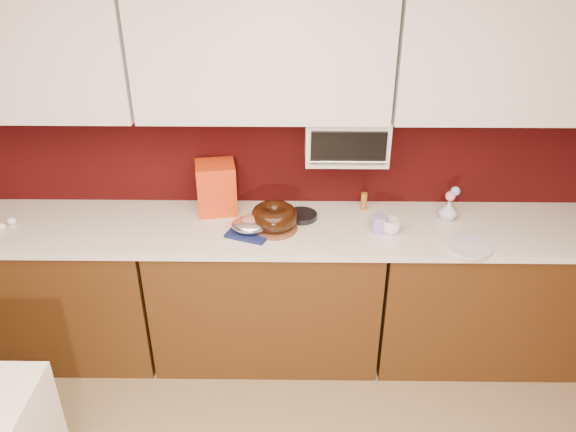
# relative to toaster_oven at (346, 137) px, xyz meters

# --- Properties ---
(wall_back) EXTENTS (4.00, 0.02, 2.50)m
(wall_back) POSITION_rel_toaster_oven_xyz_m (-0.45, 0.15, -0.12)
(wall_back) COLOR #330707
(wall_back) RESTS_ON floor
(base_cabinet_left) EXTENTS (1.31, 0.58, 0.86)m
(base_cabinet_left) POSITION_rel_toaster_oven_xyz_m (-1.78, -0.17, -0.95)
(base_cabinet_left) COLOR #49290E
(base_cabinet_left) RESTS_ON floor
(base_cabinet_center) EXTENTS (1.31, 0.58, 0.86)m
(base_cabinet_center) POSITION_rel_toaster_oven_xyz_m (-0.45, -0.17, -0.95)
(base_cabinet_center) COLOR #49290E
(base_cabinet_center) RESTS_ON floor
(base_cabinet_right) EXTENTS (1.31, 0.58, 0.86)m
(base_cabinet_right) POSITION_rel_toaster_oven_xyz_m (0.88, -0.17, -0.95)
(base_cabinet_right) COLOR #49290E
(base_cabinet_right) RESTS_ON floor
(countertop) EXTENTS (4.00, 0.62, 0.04)m
(countertop) POSITION_rel_toaster_oven_xyz_m (-0.45, -0.17, -0.49)
(countertop) COLOR white
(countertop) RESTS_ON base_cabinet_center
(upper_cabinet_left) EXTENTS (1.31, 0.33, 0.70)m
(upper_cabinet_left) POSITION_rel_toaster_oven_xyz_m (-1.78, -0.02, 0.48)
(upper_cabinet_left) COLOR white
(upper_cabinet_left) RESTS_ON wall_back
(upper_cabinet_center) EXTENTS (1.31, 0.33, 0.70)m
(upper_cabinet_center) POSITION_rel_toaster_oven_xyz_m (-0.45, -0.02, 0.48)
(upper_cabinet_center) COLOR white
(upper_cabinet_center) RESTS_ON wall_back
(upper_cabinet_right) EXTENTS (1.31, 0.33, 0.70)m
(upper_cabinet_right) POSITION_rel_toaster_oven_xyz_m (0.88, -0.02, 0.48)
(upper_cabinet_right) COLOR white
(upper_cabinet_right) RESTS_ON wall_back
(toaster_oven) EXTENTS (0.45, 0.30, 0.25)m
(toaster_oven) POSITION_rel_toaster_oven_xyz_m (0.00, 0.00, 0.00)
(toaster_oven) COLOR white
(toaster_oven) RESTS_ON upper_cabinet_center
(toaster_oven_door) EXTENTS (0.40, 0.02, 0.18)m
(toaster_oven_door) POSITION_rel_toaster_oven_xyz_m (0.00, -0.16, 0.00)
(toaster_oven_door) COLOR black
(toaster_oven_door) RESTS_ON toaster_oven
(toaster_oven_handle) EXTENTS (0.42, 0.02, 0.02)m
(toaster_oven_handle) POSITION_rel_toaster_oven_xyz_m (0.00, -0.18, -0.07)
(toaster_oven_handle) COLOR silver
(toaster_oven_handle) RESTS_ON toaster_oven
(cake_base) EXTENTS (0.34, 0.34, 0.02)m
(cake_base) POSITION_rel_toaster_oven_xyz_m (-0.40, -0.20, -0.46)
(cake_base) COLOR brown
(cake_base) RESTS_ON countertop
(bundt_cake) EXTENTS (0.32, 0.32, 0.11)m
(bundt_cake) POSITION_rel_toaster_oven_xyz_m (-0.40, -0.20, -0.39)
(bundt_cake) COLOR black
(bundt_cake) RESTS_ON cake_base
(navy_towel) EXTENTS (0.28, 0.26, 0.02)m
(navy_towel) POSITION_rel_toaster_oven_xyz_m (-0.53, -0.25, -0.47)
(navy_towel) COLOR navy
(navy_towel) RESTS_ON countertop
(foil_ham_nest) EXTENTS (0.25, 0.22, 0.08)m
(foil_ham_nest) POSITION_rel_toaster_oven_xyz_m (-0.53, -0.25, -0.42)
(foil_ham_nest) COLOR silver
(foil_ham_nest) RESTS_ON navy_towel
(roasted_ham) EXTENTS (0.13, 0.12, 0.07)m
(roasted_ham) POSITION_rel_toaster_oven_xyz_m (-0.53, -0.25, -0.40)
(roasted_ham) COLOR #B65953
(roasted_ham) RESTS_ON foil_ham_nest
(pandoro_box) EXTENTS (0.25, 0.24, 0.30)m
(pandoro_box) POSITION_rel_toaster_oven_xyz_m (-0.74, 0.02, -0.32)
(pandoro_box) COLOR red
(pandoro_box) RESTS_ON countertop
(dark_pan) EXTENTS (0.22, 0.22, 0.03)m
(dark_pan) POSITION_rel_toaster_oven_xyz_m (-0.24, -0.07, -0.46)
(dark_pan) COLOR black
(dark_pan) RESTS_ON countertop
(coffee_mug) EXTENTS (0.11, 0.11, 0.10)m
(coffee_mug) POSITION_rel_toaster_oven_xyz_m (0.25, -0.23, -0.42)
(coffee_mug) COLOR white
(coffee_mug) RESTS_ON countertop
(blue_jar) EXTENTS (0.11, 0.11, 0.10)m
(blue_jar) POSITION_rel_toaster_oven_xyz_m (0.19, -0.22, -0.42)
(blue_jar) COLOR #1B1B96
(blue_jar) RESTS_ON countertop
(flower_vase) EXTENTS (0.10, 0.10, 0.13)m
(flower_vase) POSITION_rel_toaster_oven_xyz_m (0.60, -0.07, -0.41)
(flower_vase) COLOR silver
(flower_vase) RESTS_ON countertop
(flower_pink) EXTENTS (0.06, 0.06, 0.06)m
(flower_pink) POSITION_rel_toaster_oven_xyz_m (0.60, -0.07, -0.33)
(flower_pink) COLOR pink
(flower_pink) RESTS_ON flower_vase
(flower_blue) EXTENTS (0.05, 0.05, 0.05)m
(flower_blue) POSITION_rel_toaster_oven_xyz_m (0.63, -0.05, -0.30)
(flower_blue) COLOR #91BDE8
(flower_blue) RESTS_ON flower_vase
(china_plate) EXTENTS (0.30, 0.30, 0.01)m
(china_plate) POSITION_rel_toaster_oven_xyz_m (0.65, -0.39, -0.47)
(china_plate) COLOR white
(china_plate) RESTS_ON countertop
(amber_bottle) EXTENTS (0.04, 0.04, 0.11)m
(amber_bottle) POSITION_rel_toaster_oven_xyz_m (0.13, 0.04, -0.42)
(amber_bottle) COLOR #9A611C
(amber_bottle) RESTS_ON countertop
(egg_left) EXTENTS (0.06, 0.05, 0.04)m
(egg_left) POSITION_rel_toaster_oven_xyz_m (-1.90, -0.16, -0.45)
(egg_left) COLOR white
(egg_left) RESTS_ON countertop
(egg_right) EXTENTS (0.05, 0.04, 0.04)m
(egg_right) POSITION_rel_toaster_oven_xyz_m (-1.93, -0.22, -0.46)
(egg_right) COLOR white
(egg_right) RESTS_ON countertop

